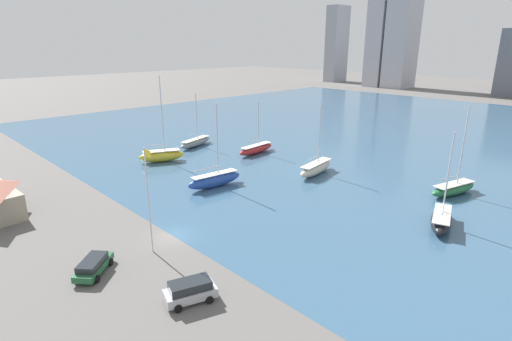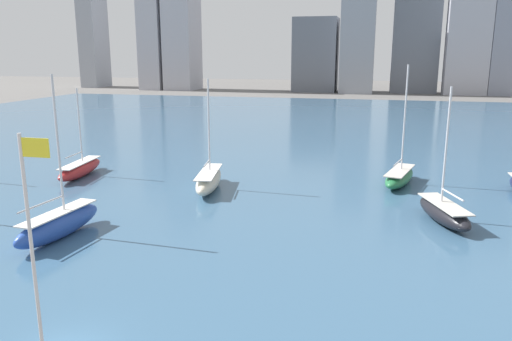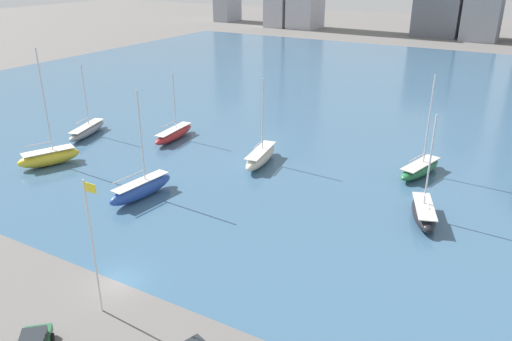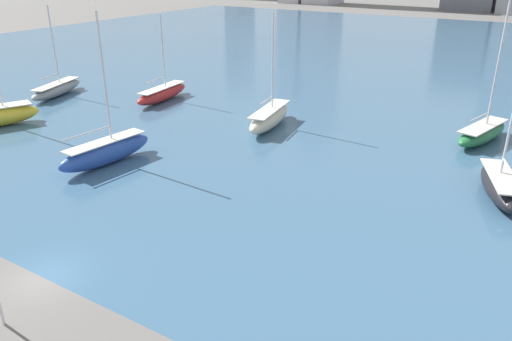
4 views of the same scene
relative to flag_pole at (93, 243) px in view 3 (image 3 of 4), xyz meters
name	(u,v)px [view 3 (image 3 of 4)]	position (x,y,z in m)	size (l,w,h in m)	color
ground_plane	(119,282)	(-1.68, 3.44, -6.13)	(500.00, 500.00, 0.00)	#605E5B
harbor_water	(373,100)	(-1.68, 73.44, -6.13)	(180.00, 140.00, 0.00)	#385B7A
flag_pole	(93,243)	(0.00, 0.00, 0.00)	(1.24, 0.14, 11.28)	silver
sailboat_black	(424,212)	(18.34, 27.76, -5.19)	(4.82, 8.42, 11.40)	black
sailboat_cream	(261,156)	(-4.37, 32.96, -5.06)	(3.65, 9.69, 11.52)	beige
sailboat_gray	(87,130)	(-33.86, 29.76, -5.24)	(4.88, 9.97, 11.01)	gray
sailboat_green	(420,168)	(15.17, 39.78, -5.20)	(4.44, 9.15, 12.88)	#236B3D
sailboat_blue	(141,189)	(-11.19, 17.03, -4.99)	(2.75, 9.26, 12.56)	#284CA8
sailboat_red	(174,134)	(-20.80, 35.00, -5.20)	(2.83, 9.64, 10.17)	#B72828
sailboat_yellow	(49,157)	(-28.72, 18.46, -4.96)	(5.51, 8.35, 15.51)	yellow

